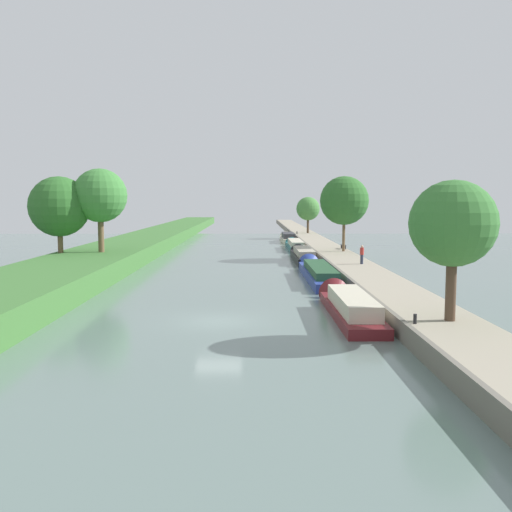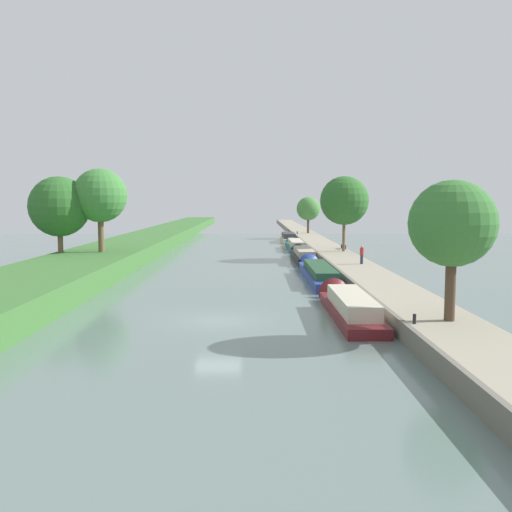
% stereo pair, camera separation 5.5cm
% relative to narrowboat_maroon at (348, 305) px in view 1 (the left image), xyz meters
% --- Properties ---
extents(ground_plane, '(160.00, 160.00, 0.00)m').
position_rel_narrowboat_maroon_xyz_m(ground_plane, '(-7.36, -1.89, -0.54)').
color(ground_plane, slate).
extents(right_towpath, '(3.84, 260.00, 0.94)m').
position_rel_narrowboat_maroon_xyz_m(right_towpath, '(3.50, -1.89, -0.07)').
color(right_towpath, '#9E937F').
rests_on(right_towpath, ground_plane).
extents(stone_quay, '(0.25, 260.00, 0.99)m').
position_rel_narrowboat_maroon_xyz_m(stone_quay, '(1.46, -1.89, -0.04)').
color(stone_quay, '#6B665B').
rests_on(stone_quay, ground_plane).
extents(narrowboat_maroon, '(2.14, 12.06, 2.12)m').
position_rel_narrowboat_maroon_xyz_m(narrowboat_maroon, '(0.00, 0.00, 0.00)').
color(narrowboat_maroon, maroon).
rests_on(narrowboat_maroon, ground_plane).
extents(narrowboat_blue, '(2.15, 15.60, 2.04)m').
position_rel_narrowboat_maroon_xyz_m(narrowboat_blue, '(-0.03, 14.88, -0.02)').
color(narrowboat_blue, '#283D93').
rests_on(narrowboat_blue, ground_plane).
extents(narrowboat_black, '(2.03, 12.58, 2.01)m').
position_rel_narrowboat_maroon_xyz_m(narrowboat_black, '(-0.05, 28.64, 0.05)').
color(narrowboat_black, black).
rests_on(narrowboat_black, ground_plane).
extents(narrowboat_teal, '(1.89, 13.26, 1.90)m').
position_rel_narrowboat_maroon_xyz_m(narrowboat_teal, '(0.17, 42.87, -0.01)').
color(narrowboat_teal, '#195B60').
rests_on(narrowboat_teal, ground_plane).
extents(narrowboat_cream, '(2.15, 10.68, 2.13)m').
position_rel_narrowboat_maroon_xyz_m(narrowboat_cream, '(0.08, 56.38, 0.05)').
color(narrowboat_cream, beige).
rests_on(narrowboat_cream, ground_plane).
extents(tree_rightbank_near, '(4.01, 4.01, 6.54)m').
position_rel_narrowboat_maroon_xyz_m(tree_rightbank_near, '(3.71, -6.08, 4.91)').
color(tree_rightbank_near, '#4C3828').
rests_on(tree_rightbank_near, right_towpath).
extents(tree_rightbank_midnear, '(5.31, 5.31, 8.20)m').
position_rel_narrowboat_maroon_xyz_m(tree_rightbank_midnear, '(4.51, 29.58, 5.93)').
color(tree_rightbank_midnear, brown).
rests_on(tree_rightbank_midnear, right_towpath).
extents(tree_rightbank_midfar, '(3.97, 3.97, 6.13)m').
position_rel_narrowboat_maroon_xyz_m(tree_rightbank_midfar, '(3.95, 63.62, 4.52)').
color(tree_rightbank_midfar, '#4C3828').
rests_on(tree_rightbank_midfar, right_towpath).
extents(tree_leftbank_downstream, '(5.01, 5.01, 7.80)m').
position_rel_narrowboat_maroon_xyz_m(tree_leftbank_downstream, '(-19.72, 20.88, 6.40)').
color(tree_leftbank_downstream, brown).
rests_on(tree_leftbank_downstream, left_grassy_bank).
extents(tree_leftbank_upstream, '(5.56, 5.56, 7.06)m').
position_rel_narrowboat_maroon_xyz_m(tree_leftbank_upstream, '(-23.36, 20.33, 5.40)').
color(tree_leftbank_upstream, brown).
rests_on(tree_leftbank_upstream, left_grassy_bank).
extents(person_walking, '(0.34, 0.34, 1.66)m').
position_rel_narrowboat_maroon_xyz_m(person_walking, '(4.11, 17.24, 1.27)').
color(person_walking, '#282D42').
rests_on(person_walking, right_towpath).
extents(mooring_bollard_near, '(0.16, 0.16, 0.45)m').
position_rel_narrowboat_maroon_xyz_m(mooring_bollard_near, '(1.88, -6.75, 0.63)').
color(mooring_bollard_near, black).
rests_on(mooring_bollard_near, right_towpath).
extents(mooring_bollard_far, '(0.16, 0.16, 0.45)m').
position_rel_narrowboat_maroon_xyz_m(mooring_bollard_far, '(1.88, 60.87, 0.63)').
color(mooring_bollard_far, black).
rests_on(mooring_bollard_far, right_towpath).
extents(park_bench, '(0.44, 1.50, 0.47)m').
position_rel_narrowboat_maroon_xyz_m(park_bench, '(4.97, 32.57, 0.75)').
color(park_bench, '#333338').
rests_on(park_bench, right_towpath).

